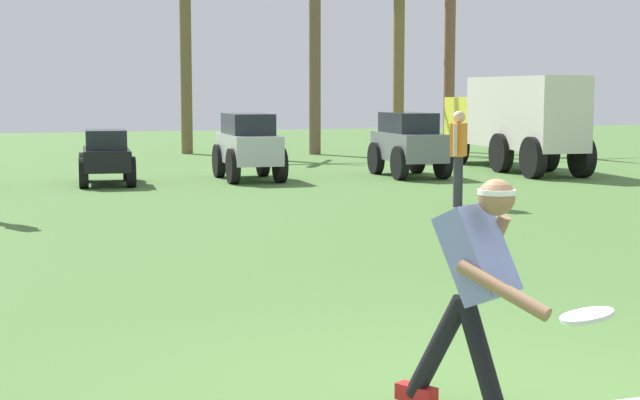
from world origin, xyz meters
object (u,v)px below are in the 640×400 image
object	(u,v)px
frisbee_in_flight	(587,316)
palm_tree_far_right	(450,37)
palm_tree_far_left	(186,20)
palm_tree_right_of_centre	(400,52)
frisbee_thrower	(476,283)
box_truck	(514,118)
parked_car_slot_c	(106,156)
palm_tree_left_of_centre	(315,26)
parked_car_slot_e	(408,143)
teammate_deep	(459,149)
parked_car_slot_d	(248,145)

from	to	relation	value
frisbee_in_flight	palm_tree_far_right	bearing A→B (deg)	66.02
palm_tree_far_left	palm_tree_right_of_centre	distance (m)	6.47
frisbee_thrower	palm_tree_far_right	distance (m)	25.03
frisbee_thrower	box_truck	size ratio (longest dim) A/B	0.23
frisbee_in_flight	parked_car_slot_c	distance (m)	15.87
box_truck	palm_tree_left_of_centre	world-z (taller)	palm_tree_left_of_centre
parked_car_slot_e	palm_tree_far_left	size ratio (longest dim) A/B	0.35
teammate_deep	palm_tree_far_right	world-z (taller)	palm_tree_far_right
palm_tree_far_right	palm_tree_left_of_centre	bearing A→B (deg)	-179.61
teammate_deep	palm_tree_far_right	bearing A→B (deg)	65.06
teammate_deep	palm_tree_far_right	distance (m)	14.66
palm_tree_right_of_centre	frisbee_thrower	bearing A→B (deg)	-111.64
teammate_deep	palm_tree_left_of_centre	size ratio (longest dim) A/B	0.25
frisbee_in_flight	teammate_deep	world-z (taller)	teammate_deep
palm_tree_far_right	teammate_deep	bearing A→B (deg)	-114.94
frisbee_thrower	parked_car_slot_e	xyz separation A→B (m)	(5.93, 14.81, -0.05)
parked_car_slot_c	frisbee_thrower	bearing A→B (deg)	-87.86
parked_car_slot_e	parked_car_slot_d	bearing A→B (deg)	175.22
palm_tree_right_of_centre	box_truck	bearing A→B (deg)	-89.93
palm_tree_right_of_centre	palm_tree_far_right	xyz separation A→B (m)	(1.59, -0.17, 0.46)
frisbee_thrower	parked_car_slot_d	size ratio (longest dim) A/B	0.59
frisbee_thrower	parked_car_slot_c	world-z (taller)	frisbee_thrower
frisbee_thrower	box_truck	distance (m)	18.07
teammate_deep	parked_car_slot_c	world-z (taller)	teammate_deep
box_truck	parked_car_slot_e	bearing A→B (deg)	-164.52
frisbee_thrower	box_truck	xyz separation A→B (m)	(9.01, 15.66, 0.44)
palm_tree_far_left	palm_tree_left_of_centre	xyz separation A→B (m)	(3.51, -1.46, -0.19)
parked_car_slot_d	box_truck	world-z (taller)	box_truck
palm_tree_far_left	palm_tree_far_right	world-z (taller)	palm_tree_far_left
frisbee_thrower	parked_car_slot_e	distance (m)	15.95
teammate_deep	box_truck	distance (m)	7.70
parked_car_slot_c	palm_tree_far_left	xyz separation A→B (m)	(3.28, 8.88, 3.37)
parked_car_slot_e	palm_tree_right_of_centre	size ratio (longest dim) A/B	0.47
frisbee_thrower	palm_tree_right_of_centre	distance (m)	24.51
frisbee_in_flight	box_truck	xyz separation A→B (m)	(8.78, 16.45, 0.48)
parked_car_slot_e	palm_tree_right_of_centre	xyz separation A→B (m)	(3.07, 7.87, 2.30)
palm_tree_left_of_centre	palm_tree_right_of_centre	size ratio (longest dim) A/B	1.23
parked_car_slot_d	box_truck	size ratio (longest dim) A/B	0.40
frisbee_in_flight	palm_tree_far_left	size ratio (longest dim) A/B	0.05
teammate_deep	parked_car_slot_d	world-z (taller)	teammate_deep
palm_tree_far_right	palm_tree_right_of_centre	bearing A→B (deg)	174.04
parked_car_slot_d	teammate_deep	bearing A→B (deg)	-69.61
frisbee_thrower	palm_tree_right_of_centre	size ratio (longest dim) A/B	0.27
frisbee_thrower	palm_tree_far_right	bearing A→B (deg)	64.81
frisbee_in_flight	palm_tree_right_of_centre	size ratio (longest dim) A/B	0.07
parked_car_slot_c	parked_car_slot_d	distance (m)	2.96
frisbee_thrower	teammate_deep	bearing A→B (deg)	64.46
parked_car_slot_d	parked_car_slot_e	bearing A→B (deg)	-4.78
palm_tree_left_of_centre	box_truck	bearing A→B (deg)	-67.84
parked_car_slot_c	parked_car_slot_d	bearing A→B (deg)	0.82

